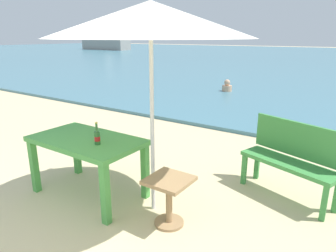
{
  "coord_description": "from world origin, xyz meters",
  "views": [
    {
      "loc": [
        2.36,
        -0.8,
        1.97
      ],
      "look_at": [
        -0.23,
        3.0,
        0.6
      ],
      "focal_mm": 32.63,
      "sensor_mm": 36.0,
      "label": 1
    }
  ],
  "objects": [
    {
      "name": "picnic_table_green",
      "position": [
        -0.46,
        1.56,
        0.65
      ],
      "size": [
        1.4,
        0.8,
        0.76
      ],
      "color": "#4C9E47",
      "rests_on": "ground_plane"
    },
    {
      "name": "swimmer_person",
      "position": [
        -1.93,
        9.17,
        0.24
      ],
      "size": [
        0.34,
        0.34,
        0.41
      ],
      "color": "tan",
      "rests_on": "sea_water"
    },
    {
      "name": "patio_umbrella",
      "position": [
        0.42,
        1.74,
        2.12
      ],
      "size": [
        2.1,
        2.1,
        2.3
      ],
      "color": "silver",
      "rests_on": "ground_plane"
    },
    {
      "name": "boat_fishing_trawler",
      "position": [
        -28.93,
        29.88,
        1.03
      ],
      "size": [
        7.24,
        1.97,
        2.63
      ],
      "color": "gray",
      "rests_on": "sea_water"
    },
    {
      "name": "bench_green_left",
      "position": [
        1.65,
        2.97,
        0.54
      ],
      "size": [
        1.25,
        0.72,
        0.95
      ],
      "color": "#3D8C42",
      "rests_on": "ground_plane"
    },
    {
      "name": "beer_bottle_amber",
      "position": [
        -0.18,
        1.48,
        0.85
      ],
      "size": [
        0.07,
        0.07,
        0.26
      ],
      "color": "#2D662D",
      "rests_on": "picnic_table_green"
    },
    {
      "name": "side_table_wood",
      "position": [
        0.75,
        1.59,
        0.35
      ],
      "size": [
        0.44,
        0.44,
        0.54
      ],
      "color": "#9E7A51",
      "rests_on": "ground_plane"
    }
  ]
}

